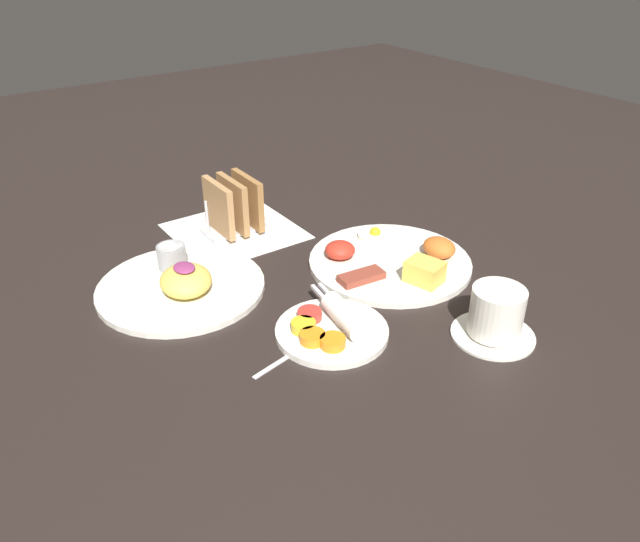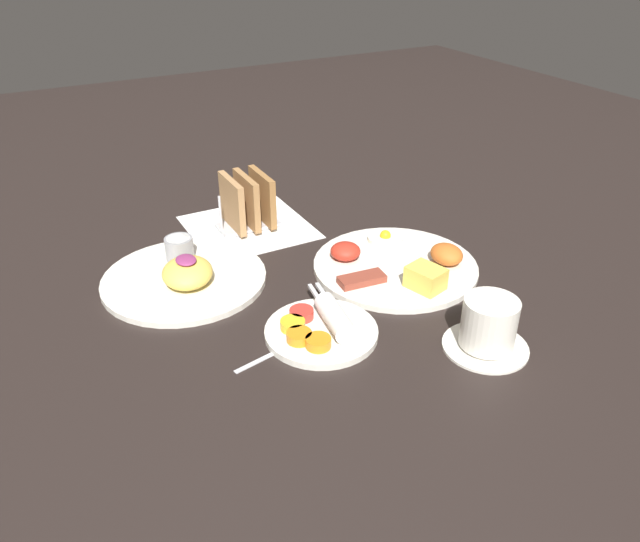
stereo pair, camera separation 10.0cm
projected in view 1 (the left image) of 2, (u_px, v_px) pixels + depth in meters
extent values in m
plane|color=black|center=(271.00, 276.00, 1.04)|extent=(3.00, 3.00, 0.00)
cube|color=white|center=(235.00, 231.00, 1.19)|extent=(0.22, 0.22, 0.00)
cylinder|color=silver|center=(390.00, 262.00, 1.07)|extent=(0.28, 0.28, 0.01)
cube|color=#E5C64C|center=(424.00, 272.00, 1.00)|extent=(0.07, 0.06, 0.04)
ellipsoid|color=#C66023|center=(439.00, 247.00, 1.07)|extent=(0.06, 0.05, 0.03)
cylinder|color=#F4EACC|center=(375.00, 235.00, 1.14)|extent=(0.06, 0.06, 0.01)
sphere|color=yellow|center=(375.00, 232.00, 1.14)|extent=(0.02, 0.02, 0.02)
ellipsoid|color=red|center=(340.00, 250.00, 1.07)|extent=(0.05, 0.05, 0.03)
cube|color=brown|center=(361.00, 277.00, 1.01)|extent=(0.04, 0.08, 0.01)
cylinder|color=silver|center=(332.00, 332.00, 0.90)|extent=(0.16, 0.16, 0.01)
cylinder|color=red|center=(310.00, 315.00, 0.91)|extent=(0.04, 0.04, 0.01)
cylinder|color=gold|center=(303.00, 326.00, 0.89)|extent=(0.04, 0.04, 0.01)
cylinder|color=orange|center=(312.00, 337.00, 0.87)|extent=(0.04, 0.04, 0.01)
cylinder|color=orange|center=(333.00, 342.00, 0.86)|extent=(0.04, 0.04, 0.01)
cylinder|color=white|center=(345.00, 316.00, 0.90)|extent=(0.09, 0.05, 0.03)
cube|color=silver|center=(319.00, 294.00, 0.95)|extent=(0.05, 0.01, 0.00)
cube|color=silver|center=(326.00, 292.00, 0.95)|extent=(0.05, 0.01, 0.00)
cylinder|color=silver|center=(181.00, 287.00, 1.00)|extent=(0.27, 0.27, 0.01)
ellipsoid|color=#EAC651|center=(186.00, 280.00, 0.97)|extent=(0.11, 0.10, 0.04)
ellipsoid|color=#8C3366|center=(184.00, 268.00, 0.96)|extent=(0.04, 0.03, 0.01)
cylinder|color=#99999E|center=(172.00, 257.00, 1.04)|extent=(0.05, 0.05, 0.04)
cylinder|color=white|center=(171.00, 248.00, 1.03)|extent=(0.04, 0.04, 0.01)
cube|color=#B7B7BC|center=(235.00, 229.00, 1.18)|extent=(0.06, 0.12, 0.01)
cube|color=#A87A4C|center=(217.00, 208.00, 1.14)|extent=(0.10, 0.01, 0.10)
cube|color=#9C6E40|center=(233.00, 204.00, 1.16)|extent=(0.10, 0.01, 0.10)
cube|color=olive|center=(248.00, 200.00, 1.17)|extent=(0.10, 0.01, 0.10)
cylinder|color=#B7B7BC|center=(207.00, 218.00, 1.14)|extent=(0.01, 0.00, 0.07)
cylinder|color=#B7B7BC|center=(258.00, 204.00, 1.19)|extent=(0.01, 0.01, 0.07)
cylinder|color=silver|center=(493.00, 334.00, 0.89)|extent=(0.12, 0.12, 0.01)
cylinder|color=silver|center=(497.00, 311.00, 0.87)|extent=(0.08, 0.08, 0.07)
cylinder|color=#381E0F|center=(500.00, 293.00, 0.86)|extent=(0.06, 0.06, 0.01)
cube|color=silver|center=(284.00, 358.00, 0.85)|extent=(0.03, 0.11, 0.00)
ellipsoid|color=silver|center=(317.00, 336.00, 0.89)|extent=(0.02, 0.02, 0.01)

